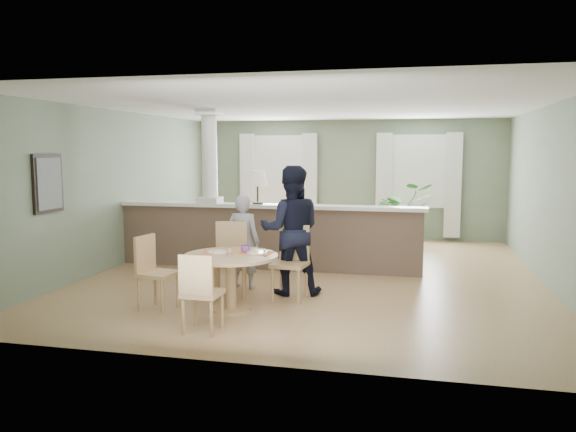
% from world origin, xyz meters
% --- Properties ---
extents(ground, '(8.00, 8.00, 0.00)m').
position_xyz_m(ground, '(0.00, 0.00, 0.00)').
color(ground, tan).
rests_on(ground, ground).
extents(room_shell, '(7.02, 8.02, 2.71)m').
position_xyz_m(room_shell, '(-0.03, 0.63, 1.81)').
color(room_shell, gray).
rests_on(room_shell, ground).
extents(pony_wall, '(5.32, 0.38, 2.70)m').
position_xyz_m(pony_wall, '(-0.99, 0.20, 0.71)').
color(pony_wall, brown).
rests_on(pony_wall, ground).
extents(sofa, '(3.23, 1.82, 0.89)m').
position_xyz_m(sofa, '(-0.98, 1.62, 0.44)').
color(sofa, '#937E50').
rests_on(sofa, ground).
extents(houseplant, '(1.56, 1.49, 1.34)m').
position_xyz_m(houseplant, '(1.28, 3.20, 0.67)').
color(houseplant, '#2E6126').
rests_on(houseplant, ground).
extents(dining_table, '(1.19, 1.19, 0.81)m').
position_xyz_m(dining_table, '(-0.67, -2.33, 0.57)').
color(dining_table, tan).
rests_on(dining_table, ground).
extents(chair_far_boy, '(0.56, 0.56, 1.02)m').
position_xyz_m(chair_far_boy, '(-0.93, -1.57, 0.56)').
color(chair_far_boy, tan).
rests_on(chair_far_boy, ground).
extents(chair_far_man, '(0.49, 0.49, 1.00)m').
position_xyz_m(chair_far_man, '(-0.07, -1.57, 0.55)').
color(chair_far_man, tan).
rests_on(chair_far_man, ground).
extents(chair_near, '(0.41, 0.41, 0.90)m').
position_xyz_m(chair_near, '(-0.72, -3.26, 0.50)').
color(chair_near, tan).
rests_on(chair_near, ground).
extents(chair_side, '(0.49, 0.49, 0.94)m').
position_xyz_m(chair_side, '(-1.67, -2.46, 0.52)').
color(chair_side, tan).
rests_on(chair_side, ground).
extents(child_person, '(0.53, 0.38, 1.39)m').
position_xyz_m(child_person, '(-0.88, -1.18, 0.69)').
color(child_person, gray).
rests_on(child_person, ground).
extents(man_person, '(1.01, 0.86, 1.80)m').
position_xyz_m(man_person, '(-0.13, -1.33, 0.90)').
color(man_person, black).
rests_on(man_person, ground).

